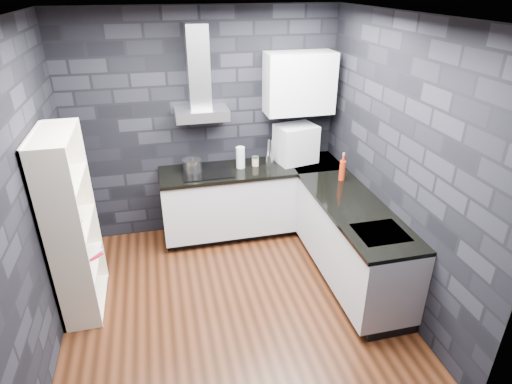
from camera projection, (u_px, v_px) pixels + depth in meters
name	position (u px, v px, depth m)	size (l,w,h in m)	color
ground	(233.00, 303.00, 4.32)	(3.20, 3.20, 0.00)	#442010
ceiling	(224.00, 15.00, 3.11)	(3.20, 3.20, 0.00)	silver
wall_back	(205.00, 126.00, 5.13)	(3.20, 0.05, 2.70)	black
wall_front	(282.00, 309.00, 2.30)	(3.20, 0.05, 2.70)	black
wall_left	(26.00, 203.00, 3.38)	(0.05, 3.20, 2.70)	black
wall_right	(398.00, 166.00, 4.05)	(0.05, 3.20, 2.70)	black
toekick_back	(251.00, 226.00, 5.57)	(2.18, 0.50, 0.10)	black
toekick_right	(352.00, 274.00, 4.66)	(0.50, 1.78, 0.10)	black
counter_back_cab	(252.00, 198.00, 5.34)	(2.20, 0.60, 0.76)	silver
counter_right_cab	(352.00, 242.00, 4.46)	(0.60, 1.80, 0.76)	silver
counter_back_top	(252.00, 169.00, 5.15)	(2.20, 0.62, 0.04)	black
counter_right_top	(355.00, 208.00, 4.28)	(0.62, 1.80, 0.04)	black
counter_corner_top	(314.00, 163.00, 5.32)	(0.62, 0.62, 0.04)	black
hood_body	(202.00, 114.00, 4.85)	(0.60, 0.34, 0.12)	#BBBAC0
hood_chimney	(198.00, 67.00, 4.68)	(0.24, 0.20, 0.90)	#BBBAC0
upper_cabinet	(299.00, 83.00, 4.96)	(0.80, 0.35, 0.70)	silver
cooktop	(206.00, 171.00, 5.03)	(0.58, 0.50, 0.01)	black
sink_rim	(381.00, 233.00, 3.84)	(0.44, 0.40, 0.01)	#BBBAC0
pot	(192.00, 166.00, 5.00)	(0.22, 0.22, 0.13)	#B3B3B7
glass_vase	(240.00, 157.00, 5.09)	(0.11, 0.11, 0.26)	silver
storage_jar	(255.00, 162.00, 5.18)	(0.08, 0.08, 0.10)	tan
utensil_crock	(269.00, 160.00, 5.21)	(0.09, 0.09, 0.12)	#B3B3B7
appliance_garage	(296.00, 144.00, 5.23)	(0.47, 0.36, 0.47)	#BABBC2
red_bottle	(342.00, 170.00, 4.78)	(0.07, 0.07, 0.23)	#A1280E
bookshelf	(72.00, 226.00, 3.94)	(0.34, 0.80, 1.80)	#F8EACE
fruit_bowl	(70.00, 226.00, 3.86)	(0.22, 0.22, 0.06)	white
book_red	(82.00, 249.00, 4.17)	(0.16, 0.02, 0.22)	maroon
book_second	(82.00, 243.00, 4.24)	(0.16, 0.02, 0.22)	#B2B2B2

